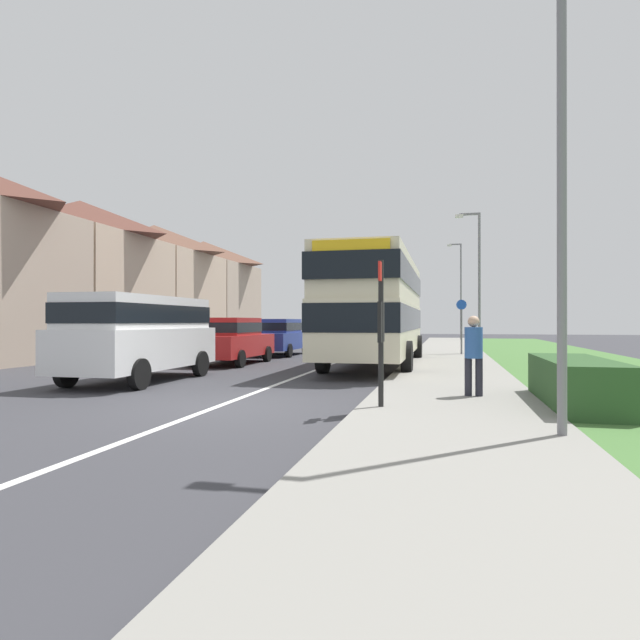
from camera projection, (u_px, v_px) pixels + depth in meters
ground_plane at (219, 406)px, 10.00m from camera, size 120.00×120.00×0.00m
lane_marking_centre at (319, 369)px, 17.79m from camera, size 0.14×60.00×0.01m
pavement_near_side at (451, 376)px, 14.89m from camera, size 3.20×68.00×0.12m
grass_verge_seaward at (623, 381)px, 13.91m from camera, size 6.00×68.00×0.08m
roadside_hedge at (576, 385)px, 9.53m from camera, size 1.10×3.55×0.90m
double_decker_bus at (377, 305)px, 18.89m from camera, size 2.80×10.71×3.70m
parked_van_white at (140, 331)px, 14.10m from camera, size 2.11×5.09×2.21m
parked_car_red at (230, 339)px, 19.79m from camera, size 2.01×4.54×1.69m
parked_car_blue at (278, 335)px, 24.98m from camera, size 2.00×4.58×1.67m
pedestrian_at_stop at (474, 352)px, 10.47m from camera, size 0.34×0.34×1.67m
bus_stop_sign at (381, 323)px, 9.19m from camera, size 0.09×0.52×2.60m
cycle_route_sign at (461, 324)px, 23.89m from camera, size 0.44×0.08×2.52m
street_lamp_near at (552, 132)px, 6.91m from camera, size 1.14×0.20×6.87m
street_lamp_mid at (477, 272)px, 25.11m from camera, size 1.14×0.20×6.60m
street_lamp_far at (460, 285)px, 43.60m from camera, size 1.14×0.20×7.82m
house_terrace_far_side at (121, 282)px, 29.93m from camera, size 6.64×27.59×7.49m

